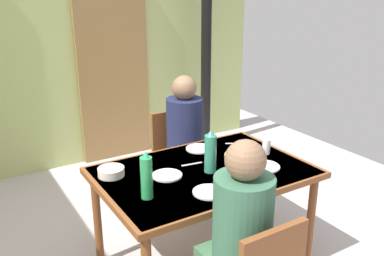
{
  "coord_description": "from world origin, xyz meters",
  "views": [
    {
      "loc": [
        -1.09,
        -2.1,
        1.9
      ],
      "look_at": [
        0.29,
        0.14,
        0.99
      ],
      "focal_mm": 38.78,
      "sensor_mm": 36.0,
      "label": 1
    }
  ],
  "objects": [
    {
      "name": "person_near_diner",
      "position": [
        0.06,
        -0.7,
        0.78
      ],
      "size": [
        0.3,
        0.37,
        0.77
      ],
      "color": "#406D49",
      "rests_on": "ground_plane"
    },
    {
      "name": "chair_far_diner",
      "position": [
        0.55,
        0.81,
        0.5
      ],
      "size": [
        0.4,
        0.4,
        0.87
      ],
      "rotation": [
        0.0,
        0.0,
        3.14
      ],
      "color": "brown",
      "rests_on": "ground_plane"
    },
    {
      "name": "person_far_diner",
      "position": [
        0.55,
        0.67,
        0.78
      ],
      "size": [
        0.3,
        0.37,
        0.77
      ],
      "rotation": [
        0.0,
        0.0,
        3.14
      ],
      "color": "#172045",
      "rests_on": "ground_plane"
    },
    {
      "name": "dinner_plate_far_side",
      "position": [
        0.46,
        0.31,
        0.74
      ],
      "size": [
        0.2,
        0.2,
        0.01
      ],
      "primitive_type": "cylinder",
      "color": "white",
      "rests_on": "dining_table"
    },
    {
      "name": "dinner_plate_far_center",
      "position": [
        0.04,
        0.03,
        0.74
      ],
      "size": [
        0.19,
        0.19,
        0.01
      ],
      "primitive_type": "cylinder",
      "color": "white",
      "rests_on": "dining_table"
    },
    {
      "name": "dinner_plate_near_left",
      "position": [
        0.14,
        -0.3,
        0.74
      ],
      "size": [
        0.2,
        0.2,
        0.01
      ],
      "primitive_type": "cylinder",
      "color": "white",
      "rests_on": "dining_table"
    },
    {
      "name": "dining_table",
      "position": [
        0.29,
        -0.01,
        0.67
      ],
      "size": [
        1.38,
        0.94,
        0.74
      ],
      "color": "brown",
      "rests_on": "ground_plane"
    },
    {
      "name": "cutlery_knife_near",
      "position": [
        0.27,
        0.1,
        0.74
      ],
      "size": [
        0.15,
        0.04,
        0.0
      ],
      "primitive_type": "cube",
      "rotation": [
        0.0,
        0.0,
        3.0
      ],
      "color": "silver",
      "rests_on": "dining_table"
    },
    {
      "name": "bread_plate_sliced",
      "position": [
        0.61,
        0.04,
        0.75
      ],
      "size": [
        0.19,
        0.19,
        0.02
      ],
      "primitive_type": "cylinder",
      "color": "#DBB77A",
      "rests_on": "dining_table"
    },
    {
      "name": "water_bottle_green_near",
      "position": [
        0.31,
        -0.05,
        0.87
      ],
      "size": [
        0.08,
        0.08,
        0.29
      ],
      "color": "#328A6D",
      "rests_on": "dining_table"
    },
    {
      "name": "drinking_glass_by_near_diner",
      "position": [
        0.5,
        -0.09,
        0.78
      ],
      "size": [
        0.06,
        0.06,
        0.09
      ],
      "primitive_type": "cylinder",
      "color": "silver",
      "rests_on": "dining_table"
    },
    {
      "name": "cutlery_fork_near",
      "position": [
        0.76,
        0.26,
        0.74
      ],
      "size": [
        0.14,
        0.09,
        0.0
      ],
      "primitive_type": "cube",
      "rotation": [
        0.0,
        0.0,
        2.63
      ],
      "color": "silver",
      "rests_on": "dining_table"
    },
    {
      "name": "dinner_plate_near_right",
      "position": [
        0.65,
        -0.19,
        0.74
      ],
      "size": [
        0.22,
        0.22,
        0.01
      ],
      "primitive_type": "cylinder",
      "color": "white",
      "rests_on": "dining_table"
    },
    {
      "name": "door_wooden",
      "position": [
        0.54,
        2.19,
        1.0
      ],
      "size": [
        0.8,
        0.05,
        2.0
      ],
      "primitive_type": "cube",
      "color": "olive",
      "rests_on": "ground_plane"
    },
    {
      "name": "drinking_glass_by_far_diner",
      "position": [
        0.82,
        -0.02,
        0.79
      ],
      "size": [
        0.06,
        0.06,
        0.11
      ],
      "primitive_type": "cylinder",
      "color": "silver",
      "rests_on": "dining_table"
    },
    {
      "name": "serving_bowl_center",
      "position": [
        -0.27,
        0.22,
        0.77
      ],
      "size": [
        0.17,
        0.17,
        0.05
      ],
      "primitive_type": "cylinder",
      "color": "silver",
      "rests_on": "dining_table"
    },
    {
      "name": "wall_back",
      "position": [
        0.0,
        2.27,
        1.41
      ],
      "size": [
        4.7,
        0.1,
        2.82
      ],
      "primitive_type": "cube",
      "color": "#A9B96E",
      "rests_on": "ground_plane"
    },
    {
      "name": "stove_pipe_column",
      "position": [
        1.58,
        1.92,
        1.41
      ],
      "size": [
        0.12,
        0.12,
        2.82
      ],
      "primitive_type": "cylinder",
      "color": "black",
      "rests_on": "ground_plane"
    },
    {
      "name": "water_bottle_green_far",
      "position": [
        -0.2,
        -0.16,
        0.87
      ],
      "size": [
        0.07,
        0.07,
        0.29
      ],
      "color": "#2C9D56",
      "rests_on": "dining_table"
    }
  ]
}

